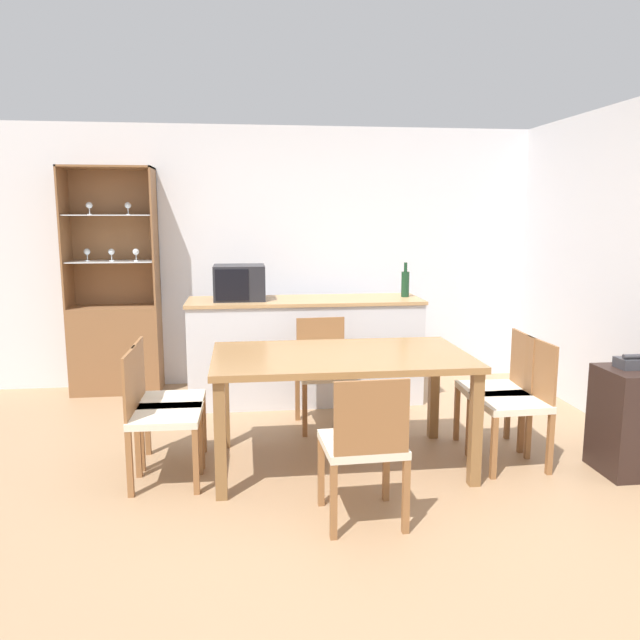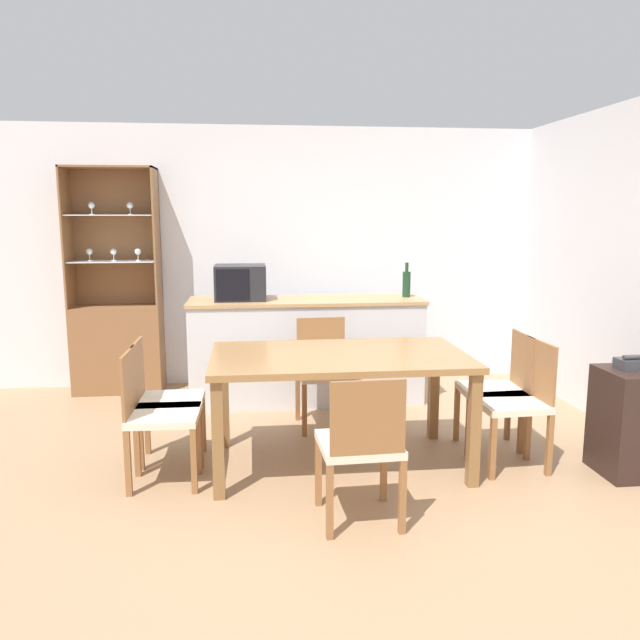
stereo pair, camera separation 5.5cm
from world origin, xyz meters
name	(u,v)px [view 2 (the right image)]	position (x,y,z in m)	size (l,w,h in m)	color
ground_plane	(304,488)	(0.00, 0.00, 0.00)	(18.00, 18.00, 0.00)	#A37F5B
wall_back	(281,257)	(0.00, 2.63, 1.27)	(6.80, 0.06, 2.55)	silver
kitchen_counter	(306,350)	(0.19, 1.90, 0.47)	(2.11, 0.64, 0.94)	silver
display_cabinet	(118,330)	(-1.59, 2.42, 0.59)	(0.83, 0.39, 2.13)	brown
dining_table	(339,366)	(0.27, 0.36, 0.69)	(1.70, 0.99, 0.78)	olive
dining_chair_side_right_far	(498,390)	(1.45, 0.50, 0.45)	(0.46, 0.46, 0.86)	beige
dining_chair_head_far	(324,371)	(0.27, 1.18, 0.45)	(0.46, 0.46, 0.86)	beige
dining_chair_side_left_far	(164,400)	(-0.91, 0.51, 0.45)	(0.44, 0.44, 0.86)	beige
dining_chair_side_right_near	(515,402)	(1.45, 0.21, 0.45)	(0.45, 0.45, 0.86)	beige
dining_chair_side_left_near	(157,414)	(-0.91, 0.21, 0.45)	(0.44, 0.44, 0.86)	beige
dining_chair_head_near	(361,445)	(0.27, -0.47, 0.45)	(0.45, 0.45, 0.86)	beige
microwave	(240,282)	(-0.40, 1.92, 1.10)	(0.45, 0.40, 0.31)	#232328
wine_bottle	(406,283)	(1.12, 1.93, 1.07)	(0.07, 0.07, 0.32)	#193D23
telephone	(635,363)	(2.17, 0.03, 0.74)	(0.22, 0.14, 0.10)	#38383D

